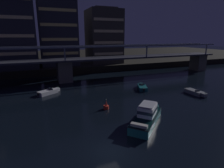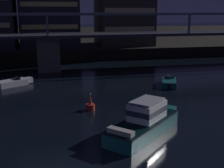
% 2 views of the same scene
% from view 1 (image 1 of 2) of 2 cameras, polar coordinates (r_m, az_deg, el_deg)
% --- Properties ---
extents(ground_plane, '(400.00, 400.00, 0.00)m').
position_cam_1_polar(ground_plane, '(20.68, -0.62, -20.39)').
color(ground_plane, black).
extents(far_riverbank, '(240.00, 80.00, 2.20)m').
position_cam_1_polar(far_riverbank, '(98.35, -18.29, 7.64)').
color(far_riverbank, black).
rests_on(far_riverbank, ground).
extents(river_bridge, '(100.27, 6.40, 9.38)m').
position_cam_1_polar(river_bridge, '(50.47, -14.71, 5.85)').
color(river_bridge, '#605B51').
rests_on(river_bridge, ground).
extents(tower_west_tall, '(12.60, 11.96, 25.11)m').
position_cam_1_polar(tower_west_tall, '(64.83, -28.51, 15.37)').
color(tower_west_tall, '#282833').
rests_on(tower_west_tall, far_riverbank).
extents(tower_central, '(12.02, 13.89, 22.44)m').
position_cam_1_polar(tower_central, '(68.20, -16.65, 15.24)').
color(tower_central, '#282833').
rests_on(tower_central, far_riverbank).
extents(tower_east_tall, '(11.63, 11.49, 19.54)m').
position_cam_1_polar(tower_east_tall, '(70.03, -2.61, 14.59)').
color(tower_east_tall, '#38332D').
rests_on(tower_east_tall, far_riverbank).
extents(cabin_cruiser_near_left, '(8.06, 7.76, 2.79)m').
position_cam_1_polar(cabin_cruiser_near_left, '(26.40, 10.79, -9.83)').
color(cabin_cruiser_near_left, '#196066').
rests_on(cabin_cruiser_near_left, ground).
extents(speedboat_near_center, '(4.84, 3.68, 1.16)m').
position_cam_1_polar(speedboat_near_center, '(41.13, -19.19, -2.36)').
color(speedboat_near_center, silver).
rests_on(speedboat_near_center, ground).
extents(speedboat_near_right, '(3.12, 5.07, 1.16)m').
position_cam_1_polar(speedboat_near_right, '(43.00, 9.39, -1.00)').
color(speedboat_near_right, '#196066').
rests_on(speedboat_near_right, ground).
extents(speedboat_mid_left, '(2.04, 5.22, 1.16)m').
position_cam_1_polar(speedboat_mid_left, '(42.47, 24.46, -2.35)').
color(speedboat_mid_left, gray).
rests_on(speedboat_mid_left, ground).
extents(channel_buoy, '(0.90, 0.90, 1.76)m').
position_cam_1_polar(channel_buoy, '(30.96, -1.84, -6.95)').
color(channel_buoy, red).
rests_on(channel_buoy, ground).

